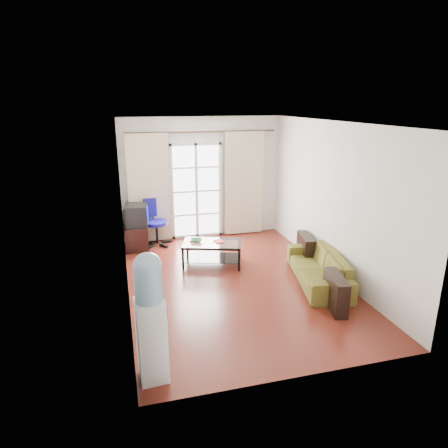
# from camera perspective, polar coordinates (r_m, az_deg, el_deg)

# --- Properties ---
(floor) EXTENTS (5.20, 5.20, 0.00)m
(floor) POSITION_cam_1_polar(r_m,az_deg,el_deg) (7.04, 1.50, -8.23)
(floor) COLOR maroon
(floor) RESTS_ON ground
(ceiling) EXTENTS (5.20, 5.20, 0.00)m
(ceiling) POSITION_cam_1_polar(r_m,az_deg,el_deg) (6.36, 1.70, 14.30)
(ceiling) COLOR white
(ceiling) RESTS_ON wall_back
(wall_back) EXTENTS (3.60, 0.02, 2.70)m
(wall_back) POSITION_cam_1_polar(r_m,az_deg,el_deg) (9.03, -3.13, 6.53)
(wall_back) COLOR silver
(wall_back) RESTS_ON floor
(wall_front) EXTENTS (3.60, 0.02, 2.70)m
(wall_front) POSITION_cam_1_polar(r_m,az_deg,el_deg) (4.27, 11.60, -6.23)
(wall_front) COLOR silver
(wall_front) RESTS_ON floor
(wall_left) EXTENTS (0.02, 5.20, 2.70)m
(wall_left) POSITION_cam_1_polar(r_m,az_deg,el_deg) (6.31, -14.27, 1.30)
(wall_left) COLOR silver
(wall_left) RESTS_ON floor
(wall_right) EXTENTS (0.02, 5.20, 2.70)m
(wall_right) POSITION_cam_1_polar(r_m,az_deg,el_deg) (7.28, 15.34, 3.31)
(wall_right) COLOR silver
(wall_right) RESTS_ON floor
(french_door) EXTENTS (1.16, 0.06, 2.15)m
(french_door) POSITION_cam_1_polar(r_m,az_deg,el_deg) (9.00, -3.96, 4.70)
(french_door) COLOR white
(french_door) RESTS_ON wall_back
(curtain_rod) EXTENTS (3.30, 0.04, 0.04)m
(curtain_rod) POSITION_cam_1_polar(r_m,az_deg,el_deg) (8.80, -3.10, 13.02)
(curtain_rod) COLOR #4C3F2D
(curtain_rod) RESTS_ON wall_back
(curtain_left) EXTENTS (0.90, 0.07, 2.35)m
(curtain_left) POSITION_cam_1_polar(r_m,az_deg,el_deg) (8.78, -10.65, 4.95)
(curtain_left) COLOR beige
(curtain_left) RESTS_ON curtain_rod
(curtain_right) EXTENTS (0.90, 0.07, 2.35)m
(curtain_right) POSITION_cam_1_polar(r_m,az_deg,el_deg) (9.19, 2.88, 5.76)
(curtain_right) COLOR beige
(curtain_right) RESTS_ON curtain_rod
(radiator) EXTENTS (0.64, 0.12, 0.64)m
(radiator) POSITION_cam_1_polar(r_m,az_deg,el_deg) (9.37, 1.89, 0.53)
(radiator) COLOR #9C9D9F
(radiator) RESTS_ON floor
(sofa) EXTENTS (2.14, 1.48, 0.54)m
(sofa) POSITION_cam_1_polar(r_m,az_deg,el_deg) (7.11, 13.35, -6.05)
(sofa) COLOR brown
(sofa) RESTS_ON floor
(coffee_table) EXTENTS (1.24, 0.94, 0.45)m
(coffee_table) POSITION_cam_1_polar(r_m,az_deg,el_deg) (7.64, -1.69, -3.78)
(coffee_table) COLOR silver
(coffee_table) RESTS_ON floor
(bowl) EXTENTS (0.25, 0.25, 0.05)m
(bowl) POSITION_cam_1_polar(r_m,az_deg,el_deg) (7.62, -3.98, -2.37)
(bowl) COLOR #2E7F37
(bowl) RESTS_ON coffee_table
(book) EXTENTS (0.22, 0.25, 0.02)m
(book) POSITION_cam_1_polar(r_m,az_deg,el_deg) (7.58, -1.27, -2.58)
(book) COLOR #A83814
(book) RESTS_ON coffee_table
(remote) EXTENTS (0.17, 0.09, 0.02)m
(remote) POSITION_cam_1_polar(r_m,az_deg,el_deg) (7.67, -4.39, -2.39)
(remote) COLOR black
(remote) RESTS_ON coffee_table
(tv_stand) EXTENTS (0.51, 0.73, 0.52)m
(tv_stand) POSITION_cam_1_polar(r_m,az_deg,el_deg) (8.68, -12.34, -1.74)
(tv_stand) COLOR black
(tv_stand) RESTS_ON floor
(crt_tv) EXTENTS (0.52, 0.52, 0.44)m
(crt_tv) POSITION_cam_1_polar(r_m,az_deg,el_deg) (8.49, -12.51, 1.21)
(crt_tv) COLOR black
(crt_tv) RESTS_ON tv_stand
(task_chair) EXTENTS (0.83, 0.83, 1.01)m
(task_chair) POSITION_cam_1_polar(r_m,az_deg,el_deg) (8.82, -9.63, -1.03)
(task_chair) COLOR black
(task_chair) RESTS_ON floor
(water_cooler) EXTENTS (0.35, 0.33, 1.53)m
(water_cooler) POSITION_cam_1_polar(r_m,az_deg,el_deg) (4.50, -10.48, -12.76)
(water_cooler) COLOR white
(water_cooler) RESTS_ON floor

